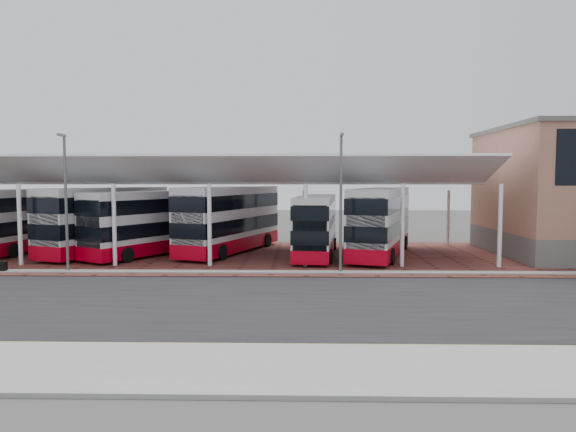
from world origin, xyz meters
name	(u,v)px	position (x,y,z in m)	size (l,w,h in m)	color
ground	(308,298)	(0.00, 0.00, 0.00)	(140.00, 140.00, 0.00)	#3F413D
road	(308,303)	(0.00, -1.00, 0.01)	(120.00, 14.00, 0.02)	black
forecourt	(333,256)	(2.00, 13.00, 0.03)	(72.00, 16.00, 0.06)	brown
sidewalk	(313,369)	(0.00, -9.00, 0.07)	(120.00, 4.00, 0.14)	gray
north_kerb	(306,273)	(0.00, 6.20, 0.07)	(120.00, 0.80, 0.14)	gray
yellow_line_near	(311,347)	(0.00, -7.00, 0.03)	(120.00, 0.12, 0.01)	#D3D000
yellow_line_far	(311,344)	(0.00, -6.70, 0.03)	(120.00, 0.12, 0.01)	#D3D000
canopy	(222,175)	(-6.00, 13.94, 5.80)	(37.00, 11.63, 7.07)	white
lamp_west	(66,199)	(-14.00, 6.27, 4.36)	(0.16, 0.90, 8.07)	#5B5D62
lamp_east	(341,199)	(2.00, 6.27, 4.36)	(0.16, 0.90, 8.07)	#5B5D62
bus_0	(30,220)	(-20.97, 15.29, 2.39)	(4.27, 11.66, 4.70)	silver
bus_1	(107,221)	(-14.61, 14.11, 2.45)	(6.47, 11.91, 4.82)	silver
bus_2	(153,223)	(-10.95, 13.35, 2.34)	(7.78, 10.90, 4.58)	silver
bus_3	(230,220)	(-5.55, 14.78, 2.48)	(6.65, 12.04, 4.88)	silver
bus_4	(316,226)	(0.79, 12.94, 2.18)	(3.48, 10.54, 4.26)	silver
bus_5	(381,222)	(5.39, 13.18, 2.44)	(6.13, 11.90, 4.80)	silver
suitcase	(4,267)	(-17.70, 6.06, 0.37)	(0.36, 0.26, 0.62)	black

